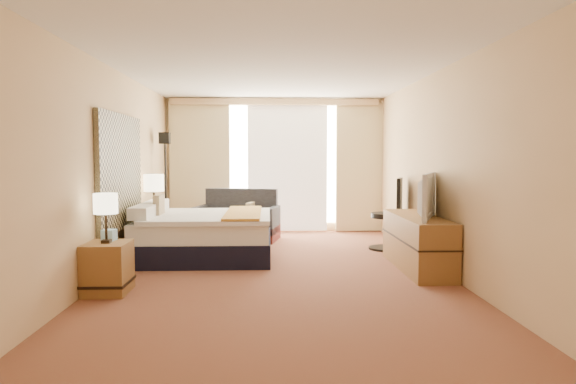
{
  "coord_description": "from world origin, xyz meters",
  "views": [
    {
      "loc": [
        -0.13,
        -6.6,
        1.48
      ],
      "look_at": [
        0.14,
        0.4,
        0.99
      ],
      "focal_mm": 32.0,
      "sensor_mm": 36.0,
      "label": 1
    }
  ],
  "objects_px": {
    "bed": "(204,235)",
    "floor_lamp": "(165,165)",
    "desk_chair": "(390,218)",
    "lamp_right": "(154,184)",
    "television": "(421,196)",
    "loveseat": "(238,223)",
    "nightstand_right": "(157,233)",
    "lamp_left": "(106,205)",
    "nightstand_left": "(108,268)",
    "media_dresser": "(417,242)"
  },
  "relations": [
    {
      "from": "bed",
      "to": "floor_lamp",
      "type": "height_order",
      "value": "floor_lamp"
    },
    {
      "from": "desk_chair",
      "to": "lamp_right",
      "type": "relative_size",
      "value": 1.75
    },
    {
      "from": "floor_lamp",
      "to": "television",
      "type": "relative_size",
      "value": 1.91
    },
    {
      "from": "bed",
      "to": "television",
      "type": "xyz_separation_m",
      "value": [
        2.84,
        -1.13,
        0.65
      ]
    },
    {
      "from": "loveseat",
      "to": "desk_chair",
      "type": "xyz_separation_m",
      "value": [
        2.48,
        -1.08,
        0.21
      ]
    },
    {
      "from": "lamp_right",
      "to": "nightstand_right",
      "type": "bearing_deg",
      "value": 30.79
    },
    {
      "from": "lamp_left",
      "to": "floor_lamp",
      "type": "bearing_deg",
      "value": 90.59
    },
    {
      "from": "lamp_left",
      "to": "television",
      "type": "xyz_separation_m",
      "value": [
        3.65,
        0.8,
        0.02
      ]
    },
    {
      "from": "nightstand_right",
      "to": "nightstand_left",
      "type": "bearing_deg",
      "value": -90.0
    },
    {
      "from": "desk_chair",
      "to": "nightstand_left",
      "type": "bearing_deg",
      "value": -126.99
    },
    {
      "from": "floor_lamp",
      "to": "nightstand_right",
      "type": "bearing_deg",
      "value": -87.98
    },
    {
      "from": "lamp_left",
      "to": "nightstand_right",
      "type": "bearing_deg",
      "value": 90.1
    },
    {
      "from": "bed",
      "to": "lamp_left",
      "type": "bearing_deg",
      "value": -112.69
    },
    {
      "from": "nightstand_right",
      "to": "lamp_right",
      "type": "height_order",
      "value": "lamp_right"
    },
    {
      "from": "media_dresser",
      "to": "lamp_right",
      "type": "distance_m",
      "value": 4.06
    },
    {
      "from": "bed",
      "to": "loveseat",
      "type": "bearing_deg",
      "value": 76.54
    },
    {
      "from": "floor_lamp",
      "to": "desk_chair",
      "type": "bearing_deg",
      "value": -13.48
    },
    {
      "from": "lamp_left",
      "to": "bed",
      "type": "bearing_deg",
      "value": 67.31
    },
    {
      "from": "floor_lamp",
      "to": "lamp_right",
      "type": "distance_m",
      "value": 0.92
    },
    {
      "from": "desk_chair",
      "to": "television",
      "type": "height_order",
      "value": "television"
    },
    {
      "from": "television",
      "to": "nightstand_right",
      "type": "bearing_deg",
      "value": 88.6
    },
    {
      "from": "nightstand_right",
      "to": "floor_lamp",
      "type": "xyz_separation_m",
      "value": [
        -0.03,
        0.85,
        1.06
      ]
    },
    {
      "from": "nightstand_right",
      "to": "lamp_right",
      "type": "distance_m",
      "value": 0.78
    },
    {
      "from": "bed",
      "to": "loveseat",
      "type": "distance_m",
      "value": 1.69
    },
    {
      "from": "floor_lamp",
      "to": "desk_chair",
      "type": "relative_size",
      "value": 1.66
    },
    {
      "from": "loveseat",
      "to": "floor_lamp",
      "type": "relative_size",
      "value": 0.82
    },
    {
      "from": "lamp_right",
      "to": "media_dresser",
      "type": "bearing_deg",
      "value": -20.92
    },
    {
      "from": "nightstand_left",
      "to": "floor_lamp",
      "type": "xyz_separation_m",
      "value": [
        -0.03,
        3.35,
        1.06
      ]
    },
    {
      "from": "nightstand_left",
      "to": "television",
      "type": "height_order",
      "value": "television"
    },
    {
      "from": "nightstand_right",
      "to": "loveseat",
      "type": "relative_size",
      "value": 0.35
    },
    {
      "from": "floor_lamp",
      "to": "lamp_right",
      "type": "bearing_deg",
      "value": -90.43
    },
    {
      "from": "nightstand_left",
      "to": "lamp_left",
      "type": "bearing_deg",
      "value": -80.27
    },
    {
      "from": "nightstand_left",
      "to": "desk_chair",
      "type": "xyz_separation_m",
      "value": [
        3.68,
        2.46,
        0.23
      ]
    },
    {
      "from": "media_dresser",
      "to": "bed",
      "type": "xyz_separation_m",
      "value": [
        -2.89,
        0.85,
        -0.01
      ]
    },
    {
      "from": "nightstand_left",
      "to": "television",
      "type": "distance_m",
      "value": 3.8
    },
    {
      "from": "lamp_left",
      "to": "television",
      "type": "height_order",
      "value": "television"
    },
    {
      "from": "bed",
      "to": "lamp_right",
      "type": "height_order",
      "value": "lamp_right"
    },
    {
      "from": "desk_chair",
      "to": "media_dresser",
      "type": "bearing_deg",
      "value": -69.87
    },
    {
      "from": "loveseat",
      "to": "floor_lamp",
      "type": "distance_m",
      "value": 1.62
    },
    {
      "from": "floor_lamp",
      "to": "lamp_left",
      "type": "distance_m",
      "value": 3.4
    },
    {
      "from": "floor_lamp",
      "to": "desk_chair",
      "type": "xyz_separation_m",
      "value": [
        3.71,
        -0.89,
        -0.83
      ]
    },
    {
      "from": "bed",
      "to": "lamp_right",
      "type": "distance_m",
      "value": 1.25
    },
    {
      "from": "nightstand_left",
      "to": "nightstand_right",
      "type": "xyz_separation_m",
      "value": [
        0.0,
        2.5,
        0.0
      ]
    },
    {
      "from": "desk_chair",
      "to": "lamp_right",
      "type": "height_order",
      "value": "lamp_right"
    },
    {
      "from": "floor_lamp",
      "to": "television",
      "type": "height_order",
      "value": "floor_lamp"
    },
    {
      "from": "nightstand_left",
      "to": "television",
      "type": "bearing_deg",
      "value": 11.96
    },
    {
      "from": "bed",
      "to": "lamp_left",
      "type": "distance_m",
      "value": 2.18
    },
    {
      "from": "nightstand_left",
      "to": "bed",
      "type": "distance_m",
      "value": 2.07
    },
    {
      "from": "television",
      "to": "bed",
      "type": "bearing_deg",
      "value": 92.28
    },
    {
      "from": "nightstand_left",
      "to": "bed",
      "type": "relative_size",
      "value": 0.29
    }
  ]
}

